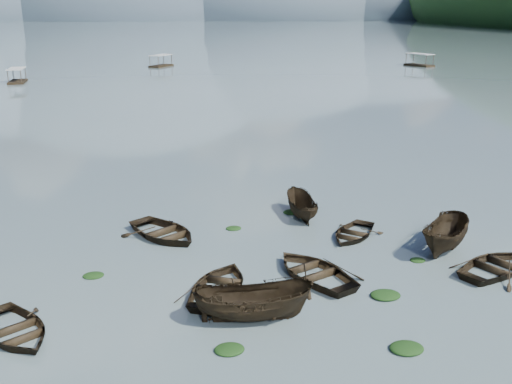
{
  "coord_description": "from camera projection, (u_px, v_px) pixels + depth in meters",
  "views": [
    {
      "loc": [
        -4.65,
        -18.5,
        11.87
      ],
      "look_at": [
        0.0,
        12.0,
        2.0
      ],
      "focal_mm": 40.0,
      "sensor_mm": 36.0,
      "label": 1
    }
  ],
  "objects": [
    {
      "name": "weed_clump_6",
      "position": [
        234.0,
        229.0,
        32.39
      ],
      "size": [
        0.89,
        0.74,
        0.19
      ],
      "primitive_type": "ellipsoid",
      "color": "black",
      "rests_on": "ground"
    },
    {
      "name": "weed_clump_0",
      "position": [
        229.0,
        351.0,
        20.8
      ],
      "size": [
        1.12,
        0.92,
        0.24
      ],
      "primitive_type": "ellipsoid",
      "color": "black",
      "rests_on": "ground"
    },
    {
      "name": "rowboat_0",
      "position": [
        15.0,
        335.0,
        21.8
      ],
      "size": [
        4.91,
        5.24,
        0.88
      ],
      "primitive_type": "imported",
      "rotation": [
        0.0,
        0.0,
        0.59
      ],
      "color": "black",
      "rests_on": "ground"
    },
    {
      "name": "haze_mtn_c",
      "position": [
        259.0,
        18.0,
        889.23
      ],
      "size": [
        520.0,
        520.0,
        260.0
      ],
      "primitive_type": "ellipsoid",
      "color": "#475666",
      "rests_on": "ground"
    },
    {
      "name": "rowboat_6",
      "position": [
        164.0,
        237.0,
        31.23
      ],
      "size": [
        5.68,
        5.99,
        1.01
      ],
      "primitive_type": "imported",
      "rotation": [
        0.0,
        0.0,
        0.63
      ],
      "color": "black",
      "rests_on": "ground"
    },
    {
      "name": "weed_clump_7",
      "position": [
        292.0,
        213.0,
        34.92
      ],
      "size": [
        1.1,
        0.88,
        0.24
      ],
      "primitive_type": "ellipsoid",
      "color": "black",
      "rests_on": "ground"
    },
    {
      "name": "rowboat_7",
      "position": [
        353.0,
        236.0,
        31.32
      ],
      "size": [
        4.57,
        4.73,
        0.8
      ],
      "primitive_type": "imported",
      "rotation": [
        0.0,
        0.0,
        5.6
      ],
      "color": "black",
      "rests_on": "ground"
    },
    {
      "name": "pontoon_right",
      "position": [
        419.0,
        66.0,
        126.49
      ],
      "size": [
        5.19,
        7.31,
        2.59
      ],
      "primitive_type": null,
      "rotation": [
        0.0,
        0.0,
        0.39
      ],
      "color": "black",
      "rests_on": "ground"
    },
    {
      "name": "rowboat_8",
      "position": [
        301.0,
        216.0,
        34.34
      ],
      "size": [
        1.59,
        4.04,
        1.55
      ],
      "primitive_type": "imported",
      "rotation": [
        0.0,
        0.0,
        3.16
      ],
      "color": "black",
      "rests_on": "ground"
    },
    {
      "name": "weed_clump_1",
      "position": [
        282.0,
        300.0,
        24.44
      ],
      "size": [
        1.15,
        0.92,
        0.25
      ],
      "primitive_type": "ellipsoid",
      "color": "black",
      "rests_on": "ground"
    },
    {
      "name": "haze_mtn_d",
      "position": [
        369.0,
        18.0,
        915.07
      ],
      "size": [
        520.0,
        520.0,
        220.0
      ],
      "primitive_type": "ellipsoid",
      "color": "#475666",
      "rests_on": "ground"
    },
    {
      "name": "ground_plane",
      "position": [
        303.0,
        337.0,
        21.7
      ],
      "size": [
        2400.0,
        2400.0,
        0.0
      ],
      "primitive_type": "plane",
      "color": "#526467"
    },
    {
      "name": "weed_clump_2",
      "position": [
        407.0,
        350.0,
        20.85
      ],
      "size": [
        1.28,
        1.02,
        0.28
      ],
      "primitive_type": "ellipsoid",
      "color": "black",
      "rests_on": "ground"
    },
    {
      "name": "pontoon_left",
      "position": [
        18.0,
        83.0,
        97.6
      ],
      "size": [
        3.02,
        6.26,
        2.33
      ],
      "primitive_type": null,
      "rotation": [
        0.0,
        0.0,
        0.08
      ],
      "color": "black",
      "rests_on": "ground"
    },
    {
      "name": "pontoon_centre",
      "position": [
        161.0,
        67.0,
        125.18
      ],
      "size": [
        5.56,
        6.79,
        2.43
      ],
      "primitive_type": null,
      "rotation": [
        0.0,
        0.0,
        -0.55
      ],
      "color": "black",
      "rests_on": "ground"
    },
    {
      "name": "haze_mtn_b",
      "position": [
        128.0,
        18.0,
        860.52
      ],
      "size": [
        520.0,
        520.0,
        340.0
      ],
      "primitive_type": "ellipsoid",
      "color": "#475666",
      "rests_on": "ground"
    },
    {
      "name": "weed_clump_3",
      "position": [
        418.0,
        261.0,
        28.27
      ],
      "size": [
        0.77,
        0.65,
        0.17
      ],
      "primitive_type": "ellipsoid",
      "color": "black",
      "rests_on": "ground"
    },
    {
      "name": "rowboat_2",
      "position": [
        254.0,
        320.0,
        22.87
      ],
      "size": [
        4.9,
        2.15,
        1.85
      ],
      "primitive_type": "imported",
      "rotation": [
        0.0,
        0.0,
        1.5
      ],
      "color": "black",
      "rests_on": "ground"
    },
    {
      "name": "rowboat_5",
      "position": [
        445.0,
        250.0,
        29.57
      ],
      "size": [
        4.59,
        4.8,
        1.86
      ],
      "primitive_type": "imported",
      "rotation": [
        0.0,
        0.0,
        -0.74
      ],
      "color": "black",
      "rests_on": "ground"
    },
    {
      "name": "rowboat_4",
      "position": [
        496.0,
        271.0,
        27.14
      ],
      "size": [
        5.53,
        5.01,
        0.94
      ],
      "primitive_type": "imported",
      "rotation": [
        0.0,
        0.0,
        2.07
      ],
      "color": "black",
      "rests_on": "ground"
    },
    {
      "name": "rowboat_1",
      "position": [
        220.0,
        292.0,
        25.17
      ],
      "size": [
        4.8,
        5.43,
        0.93
      ],
      "primitive_type": "imported",
      "rotation": [
        0.0,
        0.0,
        2.71
      ],
      "color": "black",
      "rests_on": "ground"
    },
    {
      "name": "weed_clump_5",
      "position": [
        93.0,
        276.0,
        26.62
      ],
      "size": [
        0.99,
        0.8,
        0.21
      ],
      "primitive_type": "ellipsoid",
      "color": "black",
      "rests_on": "ground"
    },
    {
      "name": "weed_clump_4",
      "position": [
        385.0,
        297.0,
        24.73
      ],
      "size": [
        1.33,
        1.05,
        0.27
      ],
      "primitive_type": "ellipsoid",
      "color": "black",
      "rests_on": "ground"
    },
    {
      "name": "rowboat_3",
      "position": [
        314.0,
        277.0,
        26.56
      ],
      "size": [
        5.15,
        5.78,
        0.99
      ],
      "primitive_type": "imported",
      "rotation": [
        0.0,
        0.0,
        3.59
      ],
      "color": "black",
      "rests_on": "ground"
    }
  ]
}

